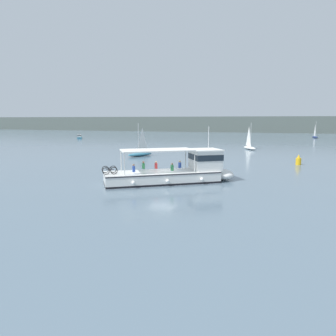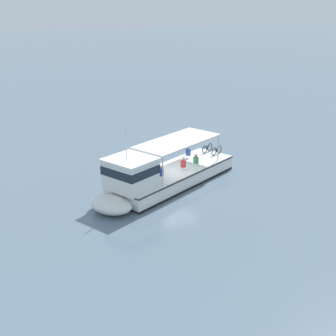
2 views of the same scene
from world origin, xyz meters
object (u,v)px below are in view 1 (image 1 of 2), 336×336
object	(u,v)px
ferry_main	(178,172)
sailboat_near_starboard	(315,136)
sailboat_mid_channel	(249,147)
motorboat_off_stern	(80,137)
channel_buoy	(298,161)
sailboat_near_port	(140,153)

from	to	relation	value
ferry_main	sailboat_near_starboard	xyz separation A→B (m)	(21.58, 84.38, -0.48)
sailboat_near_starboard	ferry_main	bearing A→B (deg)	-104.35
sailboat_mid_channel	motorboat_off_stern	world-z (taller)	sailboat_mid_channel
ferry_main	channel_buoy	bearing A→B (deg)	53.72
sailboat_near_starboard	channel_buoy	size ratio (longest dim) A/B	3.86
sailboat_mid_channel	motorboat_off_stern	bearing A→B (deg)	160.59
channel_buoy	sailboat_mid_channel	bearing A→B (deg)	111.01
channel_buoy	sailboat_near_port	bearing A→B (deg)	174.42
ferry_main	channel_buoy	size ratio (longest dim) A/B	8.78
motorboat_off_stern	channel_buoy	bearing A→B (deg)	-32.59
sailboat_near_port	sailboat_mid_channel	size ratio (longest dim) A/B	1.00
sailboat_near_port	motorboat_off_stern	size ratio (longest dim) A/B	1.45
ferry_main	motorboat_off_stern	bearing A→B (deg)	131.81
sailboat_near_port	sailboat_mid_channel	bearing A→B (deg)	48.02
sailboat_near_port	sailboat_near_starboard	world-z (taller)	same
ferry_main	sailboat_near_port	world-z (taller)	sailboat_near_port
sailboat_near_port	motorboat_off_stern	bearing A→B (deg)	135.35
sailboat_mid_channel	motorboat_off_stern	xyz separation A→B (m)	(-53.70, 18.93, 0.00)
ferry_main	channel_buoy	world-z (taller)	ferry_main
sailboat_mid_channel	channel_buoy	distance (m)	21.87
ferry_main	motorboat_off_stern	world-z (taller)	ferry_main
sailboat_mid_channel	channel_buoy	bearing A→B (deg)	-68.99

